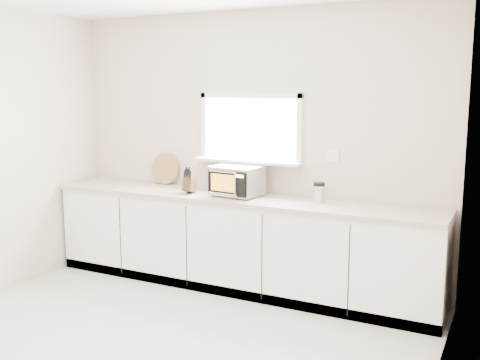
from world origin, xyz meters
The scene contains 8 objects.
ground centered at (0.00, 0.00, 0.00)m, with size 4.00×4.00×0.00m, color beige.
back_wall centered at (0.00, 2.00, 1.36)m, with size 4.00×0.17×2.70m.
cabinets centered at (0.00, 1.70, 0.44)m, with size 3.92×0.60×0.88m, color white.
countertop centered at (0.00, 1.69, 0.90)m, with size 3.92×0.64×0.04m, color #C3B2A1.
microwave centered at (0.00, 1.70, 1.07)m, with size 0.48×0.42×0.29m.
knife_block centered at (-0.49, 1.61, 1.04)m, with size 0.12×0.20×0.27m.
cutting_board centered at (-1.00, 1.94, 1.09)m, with size 0.34×0.34×0.02m, color #AD7943.
coffee_grinder centered at (0.80, 1.77, 1.01)m, with size 0.11×0.11×0.19m.
Camera 1 is at (2.42, -3.03, 1.96)m, focal length 42.00 mm.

